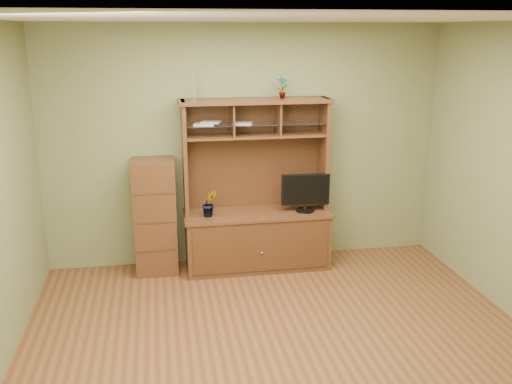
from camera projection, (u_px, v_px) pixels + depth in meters
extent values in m
cube|color=#5A3019|center=(281.00, 345.00, 4.94)|extent=(4.50, 4.00, 0.02)
cube|color=white|center=(286.00, 17.00, 4.19)|extent=(4.50, 4.00, 0.02)
cube|color=olive|center=(245.00, 146.00, 6.47)|extent=(4.50, 0.02, 2.70)
cube|color=olive|center=(377.00, 313.00, 2.66)|extent=(4.50, 0.02, 2.70)
cube|color=#472A14|center=(257.00, 241.00, 6.48)|extent=(1.60, 0.55, 0.62)
cube|color=#3B1F10|center=(261.00, 250.00, 6.21)|extent=(1.50, 0.01, 0.50)
sphere|color=silver|center=(262.00, 253.00, 6.21)|extent=(0.02, 0.02, 0.02)
cube|color=#472A14|center=(257.00, 213.00, 6.39)|extent=(1.64, 0.59, 0.03)
cube|color=#472A14|center=(185.00, 158.00, 6.18)|extent=(0.04, 0.35, 1.25)
cube|color=#472A14|center=(323.00, 153.00, 6.44)|extent=(0.04, 0.35, 1.25)
cube|color=#3B1F10|center=(253.00, 153.00, 6.46)|extent=(1.52, 0.02, 1.25)
cube|color=#472A14|center=(255.00, 101.00, 6.14)|extent=(1.66, 0.40, 0.04)
cube|color=#472A14|center=(255.00, 136.00, 6.25)|extent=(1.52, 0.32, 0.02)
cube|color=#472A14|center=(232.00, 119.00, 6.15)|extent=(0.02, 0.31, 0.35)
cube|color=#472A14|center=(278.00, 118.00, 6.24)|extent=(0.02, 0.31, 0.35)
cube|color=silver|center=(256.00, 124.00, 6.20)|extent=(1.50, 0.27, 0.01)
cylinder|color=black|center=(305.00, 210.00, 6.42)|extent=(0.21, 0.21, 0.02)
cylinder|color=black|center=(305.00, 207.00, 6.40)|extent=(0.04, 0.04, 0.07)
cube|color=black|center=(306.00, 190.00, 6.35)|extent=(0.54, 0.08, 0.35)
imported|color=#33541D|center=(209.00, 203.00, 6.20)|extent=(0.17, 0.14, 0.30)
imported|color=#336724|center=(282.00, 87.00, 6.15)|extent=(0.14, 0.10, 0.24)
cylinder|color=silver|center=(194.00, 95.00, 6.01)|extent=(0.06, 0.06, 0.11)
cylinder|color=#96864B|center=(194.00, 81.00, 5.97)|extent=(0.04, 0.04, 0.19)
cube|color=#B0B0B5|center=(204.00, 124.00, 6.12)|extent=(0.25, 0.21, 0.02)
cube|color=#B0B0B5|center=(211.00, 122.00, 6.12)|extent=(0.24, 0.21, 0.02)
cube|color=#B0B0B5|center=(242.00, 123.00, 6.18)|extent=(0.24, 0.21, 0.02)
cube|color=#472A14|center=(155.00, 217.00, 6.27)|extent=(0.46, 0.41, 1.28)
cube|color=#3B1F10|center=(157.00, 251.00, 6.16)|extent=(0.42, 0.01, 0.02)
cube|color=#3B1F10|center=(155.00, 223.00, 6.07)|extent=(0.42, 0.01, 0.01)
cube|color=#3B1F10|center=(154.00, 194.00, 5.98)|extent=(0.42, 0.01, 0.01)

